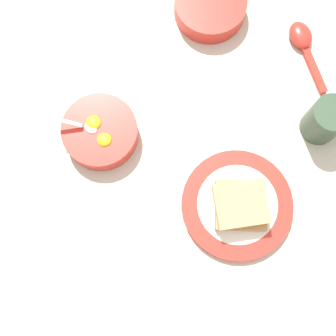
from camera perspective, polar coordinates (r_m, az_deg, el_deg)
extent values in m
plane|color=beige|center=(0.92, 5.41, 9.51)|extent=(3.00, 3.00, 0.00)
cylinder|color=red|center=(0.88, -8.25, 4.33)|extent=(0.14, 0.14, 0.04)
cylinder|color=white|center=(0.87, -8.32, 4.48)|extent=(0.11, 0.11, 0.02)
ellipsoid|color=yellow|center=(0.86, -9.08, 5.47)|extent=(0.03, 0.03, 0.02)
ellipsoid|color=yellow|center=(0.85, -7.76, 3.42)|extent=(0.03, 0.03, 0.01)
cylinder|color=black|center=(0.86, -9.14, 4.05)|extent=(0.03, 0.03, 0.00)
ellipsoid|color=silver|center=(0.86, -9.38, 4.85)|extent=(0.03, 0.02, 0.01)
cube|color=silver|center=(0.85, -12.26, 5.53)|extent=(0.05, 0.03, 0.03)
cylinder|color=red|center=(0.86, 8.40, -4.48)|extent=(0.20, 0.20, 0.01)
cylinder|color=white|center=(0.85, 8.47, -4.41)|extent=(0.15, 0.15, 0.00)
cube|color=tan|center=(0.84, 8.84, -4.55)|extent=(0.13, 0.13, 0.02)
cube|color=tan|center=(0.82, 8.90, -4.38)|extent=(0.12, 0.12, 0.02)
ellipsoid|color=red|center=(0.99, 15.87, 15.31)|extent=(0.07, 0.07, 0.03)
cube|color=red|center=(0.97, 17.35, 11.35)|extent=(0.09, 0.06, 0.01)
cylinder|color=red|center=(0.98, 5.15, 19.00)|extent=(0.14, 0.14, 0.04)
cylinder|color=white|center=(0.97, 5.22, 19.38)|extent=(0.12, 0.12, 0.01)
cylinder|color=#334733|center=(0.89, 18.61, 5.55)|extent=(0.07, 0.07, 0.09)
cylinder|color=#472B16|center=(0.86, 19.32, 6.23)|extent=(0.06, 0.06, 0.01)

